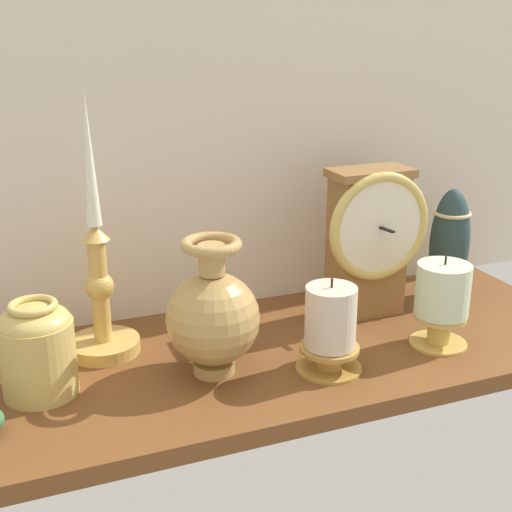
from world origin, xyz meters
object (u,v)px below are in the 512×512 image
Objects in this scene: mantel_clock at (370,238)px; candlestick_tall_left at (100,290)px; brass_vase_bulbous at (213,315)px; pillar_candle_front at (330,329)px; brass_vase_jar at (37,347)px; pillar_candle_near_clock at (442,300)px; tall_ceramic_vase at (450,243)px.

candlestick_tall_left is (-40.23, 1.95, -3.15)cm from mantel_clock.
pillar_candle_front is (14.29, -4.75, -2.21)cm from brass_vase_bulbous.
brass_vase_jar is 36.46cm from pillar_candle_front.
candlestick_tall_left is at bearing 161.28° from pillar_candle_near_clock.
brass_vase_bulbous is at bearing -42.29° from candlestick_tall_left.
pillar_candle_front is (35.65, -7.61, -0.42)cm from brass_vase_jar.
candlestick_tall_left is 2.70× the size of pillar_candle_near_clock.
pillar_candle_front reaches higher than brass_vase_jar.
brass_vase_bulbous is 1.00× the size of tall_ceramic_vase.
brass_vase_bulbous is (12.28, -11.17, -1.14)cm from candlestick_tall_left.
candlestick_tall_left is at bearing 137.71° from brass_vase_bulbous.
brass_vase_bulbous reaches higher than pillar_candle_front.
brass_vase_jar is 0.92× the size of pillar_candle_near_clock.
mantel_clock is 16.38cm from tall_ceramic_vase.
tall_ceramic_vase is (43.95, 10.88, 1.20)cm from brass_vase_bulbous.
brass_vase_jar is (-9.08, -8.31, -2.94)cm from candlestick_tall_left.
candlestick_tall_left is at bearing 177.23° from mantel_clock.
pillar_candle_near_clock is (44.36, -15.03, -2.40)cm from candlestick_tall_left.
mantel_clock is 20.59cm from pillar_candle_front.
brass_vase_bulbous is 15.22cm from pillar_candle_front.
brass_vase_bulbous is 1.51× the size of brass_vase_jar.
pillar_candle_near_clock is (17.79, 0.89, 0.95)cm from pillar_candle_front.
tall_ceramic_vase is at bearing -0.30° from candlestick_tall_left.
brass_vase_jar is 0.95× the size of pillar_candle_front.
candlestick_tall_left is 56.23cm from tall_ceramic_vase.
brass_vase_jar is 65.87cm from tall_ceramic_vase.
tall_ceramic_vase is at bearing 7.00° from brass_vase_jar.
pillar_candle_front is at bearing -177.12° from pillar_candle_near_clock.
tall_ceramic_vase reaches higher than pillar_candle_front.
brass_vase_jar is (-49.31, -6.36, -6.09)cm from mantel_clock.
candlestick_tall_left is 46.90cm from pillar_candle_near_clock.
mantel_clock reaches higher than brass_vase_bulbous.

